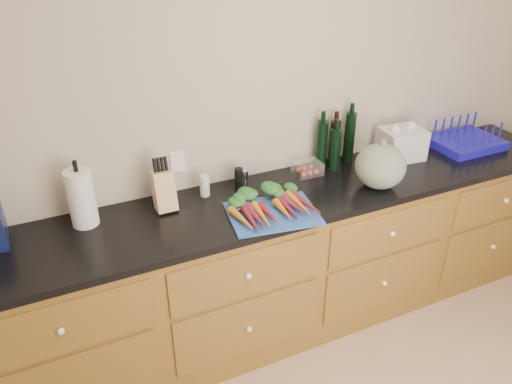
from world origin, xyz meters
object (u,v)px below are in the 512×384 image
tomato_box (308,168)px  knife_block (164,190)px  carrots (268,204)px  squash (380,166)px  cutting_board (273,213)px  dish_rack (465,140)px  paper_towel (82,198)px

tomato_box → knife_block: bearing=-178.1°
carrots → tomato_box: size_ratio=2.73×
squash → cutting_board: bearing=-178.2°
carrots → tomato_box: 0.49m
knife_block → tomato_box: bearing=1.9°
cutting_board → tomato_box: tomato_box is taller
squash → dish_rack: (0.88, 0.22, -0.09)m
paper_towel → tomato_box: size_ratio=1.87×
paper_towel → knife_block: (0.41, -0.02, -0.04)m
carrots → dish_rack: 1.58m
cutting_board → paper_towel: paper_towel is taller
cutting_board → dish_rack: size_ratio=1.03×
carrots → paper_towel: 0.94m
cutting_board → knife_block: knife_block is taller
squash → paper_towel: (-1.59, 0.30, 0.02)m
cutting_board → carrots: (0.00, 0.05, 0.03)m
paper_towel → knife_block: size_ratio=1.39×
tomato_box → dish_rack: 1.17m
knife_block → tomato_box: size_ratio=1.34×
paper_towel → squash: bearing=-10.7°
cutting_board → squash: squash is taller
cutting_board → carrots: 0.06m
squash → knife_block: squash is taller
squash → tomato_box: bearing=133.2°
cutting_board → dish_rack: dish_rack is taller
paper_towel → knife_block: paper_towel is taller
squash → paper_towel: size_ratio=0.97×
squash → tomato_box: squash is taller
squash → dish_rack: 0.91m
carrots → dish_rack: (1.57, 0.19, 0.00)m
paper_towel → tomato_box: paper_towel is taller
dish_rack → tomato_box: bearing=175.6°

